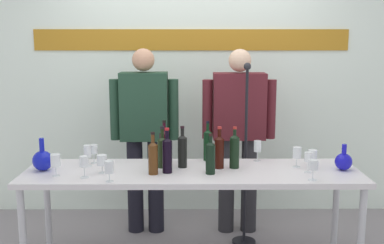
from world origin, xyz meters
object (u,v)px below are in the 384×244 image
Objects in this scene: presenter_right at (239,129)px; wine_glass_left_1 at (94,150)px; presenter_left at (145,130)px; wine_bottle_4 at (182,150)px; wine_bottle_0 at (210,157)px; wine_bottle_2 at (208,144)px; decanter_blue_right at (343,161)px; wine_glass_left_0 at (55,161)px; microphone_stand at (245,185)px; wine_glass_left_4 at (84,162)px; wine_bottle_8 at (164,145)px; wine_bottle_3 at (234,150)px; wine_glass_right_0 at (313,155)px; wine_glass_right_2 at (313,165)px; wine_bottle_1 at (219,151)px; wine_bottle_6 at (153,156)px; wine_glass_left_5 at (102,160)px; wine_glass_right_3 at (258,147)px; decanter_blue_left at (43,160)px; wine_glass_right_4 at (297,153)px; wine_bottle_5 at (167,154)px; wine_bottle_7 at (162,151)px; wine_glass_left_3 at (88,152)px; wine_glass_left_2 at (109,167)px; display_table at (192,178)px; wine_glass_right_1 at (308,158)px.

wine_glass_left_1 is (-1.17, -0.52, -0.06)m from presenter_right.
presenter_left is 5.25× the size of wine_bottle_4.
wine_glass_left_1 is at bearing -123.42° from presenter_left.
wine_bottle_2 is at bearing 90.82° from wine_bottle_0.
wine_glass_left_0 is (-2.05, -0.14, 0.04)m from decanter_blue_right.
microphone_stand is (0.86, -0.27, -0.42)m from presenter_left.
presenter_right reaches higher than wine_glass_left_1.
wine_glass_left_4 is (-0.33, -0.90, -0.05)m from presenter_left.
wine_bottle_2 reaches higher than wine_glass_left_0.
wine_bottle_3 is at bearing -17.64° from wine_bottle_8.
wine_glass_right_0 is at bearing -1.00° from wine_bottle_4.
decanter_blue_right is at bearing 41.20° from wine_glass_right_2.
wine_bottle_1 is (-0.21, -0.66, -0.04)m from presenter_right.
wine_bottle_1 is at bearing 17.78° from wine_bottle_6.
wine_glass_left_5 is at bearing -145.05° from wine_bottle_8.
decanter_blue_right is 1.33× the size of wine_glass_left_1.
microphone_stand is (-0.07, 0.19, -0.37)m from wine_glass_right_3.
decanter_blue_left is 0.15× the size of presenter_right.
wine_glass_right_4 is at bearing 95.92° from wine_glass_right_2.
decanter_blue_right is at bearing -0.00° from decanter_blue_left.
microphone_stand is at bearing 58.45° from wine_bottle_1.
wine_glass_right_0 is at bearing -53.61° from presenter_right.
wine_bottle_2 is 0.69m from wine_glass_right_4.
wine_glass_left_4 is 1.08× the size of wine_glass_right_2.
wine_bottle_3 is 0.55m from wine_bottle_8.
wine_bottle_4 is 0.69m from wine_glass_left_1.
wine_bottle_5 is at bearing -171.38° from wine_glass_right_4.
decanter_blue_right is 0.58× the size of wine_bottle_8.
decanter_blue_left is at bearing 151.72° from wine_glass_left_4.
wine_bottle_7 is at bearing 16.60° from wine_glass_left_0.
decanter_blue_right is 1.87m from wine_glass_left_1.
wine_glass_left_3 is at bearing 56.38° from wine_glass_left_0.
wine_bottle_2 is at bearing 48.80° from wine_bottle_5.
wine_glass_left_2 is at bearing -165.26° from wine_bottle_0.
wine_bottle_5 is at bearing -160.85° from display_table.
wine_bottle_5 is 1.05× the size of wine_bottle_7.
wine_glass_left_3 is 1.68m from wine_glass_right_0.
wine_bottle_2 is 1.03× the size of wine_bottle_6.
presenter_right is at bearing 26.83° from wine_glass_left_3.
wine_glass_left_4 is (-0.57, -0.12, -0.03)m from wine_bottle_5.
wine_bottle_1 reaches higher than wine_glass_right_2.
wine_bottle_5 is 0.63m from wine_glass_left_3.
wine_bottle_5 is at bearing -154.90° from wine_glass_right_3.
display_table is 0.37m from wine_bottle_3.
wine_bottle_8 is at bearing 26.65° from wine_glass_left_0.
wine_glass_left_0 is (-0.95, -0.14, 0.17)m from display_table.
wine_bottle_7 is 1.06m from wine_glass_right_1.
presenter_left is at bearing 58.52° from wine_glass_left_3.
decanter_blue_left is 0.16× the size of microphone_stand.
wine_bottle_5 reaches higher than wine_bottle_3.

